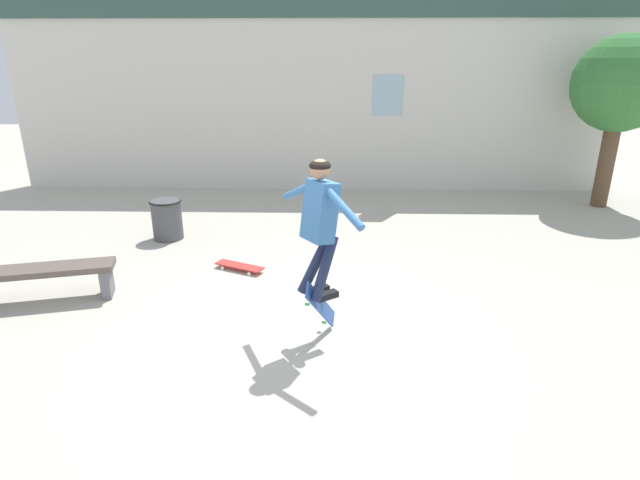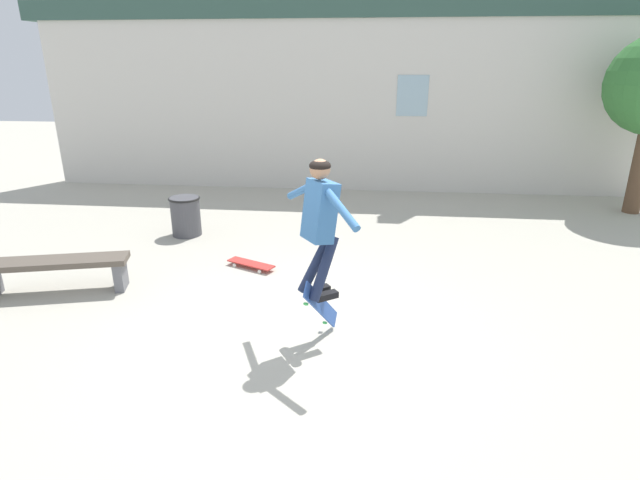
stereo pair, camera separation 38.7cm
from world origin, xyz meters
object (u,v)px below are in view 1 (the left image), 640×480
at_px(skateboard_flipping, 321,305).
at_px(skateboard_resting, 240,266).
at_px(trash_bin, 167,218).
at_px(park_bench, 37,277).
at_px(skater, 320,217).
at_px(tree_right, 621,86).

bearing_deg(skateboard_flipping, skateboard_resting, 61.77).
distance_m(trash_bin, skateboard_resting, 2.08).
relative_size(park_bench, skater, 1.27).
bearing_deg(skater, skateboard_flipping, 47.83).
height_order(park_bench, trash_bin, trash_bin).
bearing_deg(tree_right, skater, -135.88).
distance_m(tree_right, skateboard_resting, 8.47).
relative_size(tree_right, park_bench, 1.82).
bearing_deg(skateboard_flipping, park_bench, 105.74).
relative_size(trash_bin, skater, 0.46).
bearing_deg(tree_right, trash_bin, -164.74).
relative_size(skater, skateboard_resting, 1.92).
bearing_deg(skateboard_resting, tree_right, -127.67).
height_order(trash_bin, skater, skater).
xyz_separation_m(trash_bin, skateboard_flipping, (2.79, -3.32, 0.05)).
bearing_deg(skateboard_resting, trash_bin, -17.95).
xyz_separation_m(tree_right, skateboard_flipping, (-5.91, -5.70, -2.09)).
bearing_deg(park_bench, skater, -28.08).
height_order(skateboard_flipping, skateboard_resting, skateboard_flipping).
bearing_deg(trash_bin, skateboard_resting, -42.60).
xyz_separation_m(park_bench, skateboard_resting, (2.41, 1.11, -0.29)).
xyz_separation_m(tree_right, skater, (-5.92, -5.74, -1.06)).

